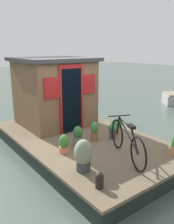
{
  "coord_description": "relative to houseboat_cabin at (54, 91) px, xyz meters",
  "views": [
    {
      "loc": [
        -4.56,
        3.29,
        2.59
      ],
      "look_at": [
        -0.2,
        0.0,
        1.1
      ],
      "focal_mm": 37.48,
      "sensor_mm": 36.0,
      "label": 1
    }
  ],
  "objects": [
    {
      "name": "ground_plane",
      "position": [
        -1.38,
        0.0,
        -1.38
      ],
      "size": [
        60.0,
        60.0,
        0.0
      ],
      "primitive_type": "plane",
      "color": "#47564C"
    },
    {
      "name": "houseboat_deck",
      "position": [
        -1.38,
        0.0,
        -1.18
      ],
      "size": [
        4.98,
        2.93,
        0.4
      ],
      "color": "brown",
      "rests_on": "ground_plane"
    },
    {
      "name": "houseboat_cabin",
      "position": [
        0.0,
        0.0,
        0.0
      ],
      "size": [
        2.01,
        2.06,
        1.94
      ],
      "color": "brown",
      "rests_on": "houseboat_deck"
    },
    {
      "name": "bicycle",
      "position": [
        -2.89,
        -0.02,
        -0.61
      ],
      "size": [
        1.61,
        0.78,
        0.79
      ],
      "color": "black",
      "rests_on": "houseboat_deck"
    },
    {
      "name": "potted_plant_basil",
      "position": [
        -1.94,
        -0.54,
        -0.76
      ],
      "size": [
        0.23,
        0.23,
        0.38
      ],
      "color": "#38383D",
      "rests_on": "houseboat_deck"
    },
    {
      "name": "potted_plant_fern",
      "position": [
        -1.77,
        -0.09,
        -0.73
      ],
      "size": [
        0.19,
        0.19,
        0.48
      ],
      "color": "#935138",
      "rests_on": "houseboat_deck"
    },
    {
      "name": "potted_plant_succulent",
      "position": [
        -1.9,
        0.86,
        -0.79
      ],
      "size": [
        0.23,
        0.23,
        0.41
      ],
      "color": "#C6754C",
      "rests_on": "houseboat_deck"
    },
    {
      "name": "potted_plant_rosemary",
      "position": [
        -3.38,
        -0.92,
        -0.77
      ],
      "size": [
        0.17,
        0.17,
        0.45
      ],
      "color": "#C6754C",
      "rests_on": "houseboat_deck"
    },
    {
      "name": "potted_plant_ivy",
      "position": [
        -1.71,
        -0.88,
        -0.77
      ],
      "size": [
        0.27,
        0.27,
        0.38
      ],
      "color": "#C6754C",
      "rests_on": "houseboat_deck"
    },
    {
      "name": "potted_plant_sage",
      "position": [
        -1.77,
        0.41,
        -0.76
      ],
      "size": [
        0.24,
        0.24,
        0.47
      ],
      "color": "slate",
      "rests_on": "houseboat_deck"
    },
    {
      "name": "potted_plant_geranium",
      "position": [
        -2.78,
        0.99,
        -0.67
      ],
      "size": [
        0.34,
        0.34,
        0.61
      ],
      "color": "#38383D",
      "rests_on": "houseboat_deck"
    },
    {
      "name": "mooring_bollard",
      "position": [
        -3.39,
        1.11,
        -0.84
      ],
      "size": [
        0.14,
        0.14,
        0.27
      ],
      "color": "black",
      "rests_on": "houseboat_deck"
    }
  ]
}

